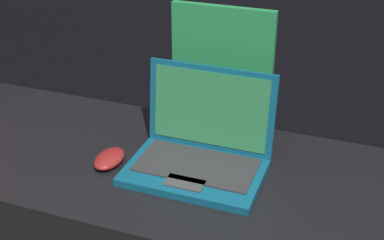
# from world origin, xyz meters

# --- Properties ---
(laptop_middle) EXTENTS (0.35, 0.27, 0.25)m
(laptop_middle) POSITION_xyz_m (0.01, 0.32, 1.04)
(laptop_middle) COLOR #0F5170
(laptop_middle) RESTS_ON display_counter
(mouse_middle) EXTENTS (0.07, 0.11, 0.03)m
(mouse_middle) POSITION_xyz_m (-0.23, 0.24, 0.99)
(mouse_middle) COLOR maroon
(mouse_middle) RESTS_ON display_counter
(promo_stand_middle) EXTENTS (0.29, 0.07, 0.39)m
(promo_stand_middle) POSITION_xyz_m (0.01, 0.49, 1.16)
(promo_stand_middle) COLOR black
(promo_stand_middle) RESTS_ON display_counter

